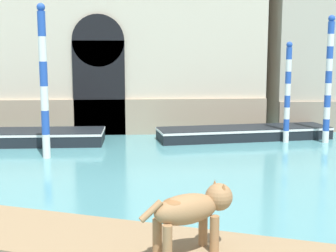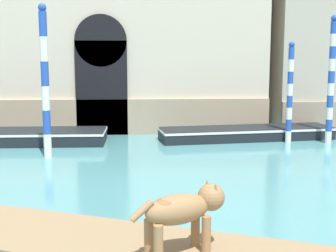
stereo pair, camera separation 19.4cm
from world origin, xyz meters
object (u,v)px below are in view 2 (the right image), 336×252
object	(u,v)px
boat_moored_near_palazzo	(32,136)
dog_on_deck	(184,209)
mooring_pole_1	(290,92)
mooring_pole_0	(45,82)
boat_moored_far	(246,133)
boat_foreground	(53,250)
mooring_pole_4	(331,80)

from	to	relation	value
boat_moored_near_palazzo	dog_on_deck	bearing A→B (deg)	-67.38
boat_moored_near_palazzo	mooring_pole_1	xyz separation A→B (m)	(8.98, -0.41, 1.53)
mooring_pole_0	boat_moored_near_palazzo	bearing A→B (deg)	112.97
boat_moored_far	boat_foreground	bearing A→B (deg)	-123.86
dog_on_deck	mooring_pole_4	xyz separation A→B (m)	(6.05, 10.16, 1.06)
boat_moored_far	mooring_pole_1	xyz separation A→B (m)	(1.32, -0.77, 1.54)
boat_moored_far	mooring_pole_4	distance (m)	3.48
dog_on_deck	mooring_pole_4	distance (m)	11.87
boat_moored_far	mooring_pole_4	size ratio (longest dim) A/B	1.48
dog_on_deck	boat_moored_near_palazzo	size ratio (longest dim) A/B	0.24
boat_foreground	mooring_pole_4	distance (m)	12.36
boat_moored_far	mooring_pole_0	xyz separation A→B (m)	(-6.67, -2.70, 2.05)
boat_moored_far	mooring_pole_0	world-z (taller)	mooring_pole_0
boat_foreground	mooring_pole_1	distance (m)	11.58
dog_on_deck	boat_moored_near_palazzo	world-z (taller)	dog_on_deck
boat_moored_near_palazzo	mooring_pole_0	bearing A→B (deg)	-66.33
dog_on_deck	boat_moored_far	size ratio (longest dim) A/B	0.19
mooring_pole_1	boat_foreground	bearing A→B (deg)	-124.30
boat_foreground	mooring_pole_0	bearing A→B (deg)	123.65
boat_moored_far	mooring_pole_0	bearing A→B (deg)	-165.14
boat_moored_far	mooring_pole_0	size ratio (longest dim) A/B	1.43
dog_on_deck	mooring_pole_4	size ratio (longest dim) A/B	0.28
boat_moored_near_palazzo	mooring_pole_4	xyz separation A→B (m)	(10.37, -0.56, 1.97)
boat_moored_far	mooring_pole_1	distance (m)	2.17
boat_foreground	dog_on_deck	world-z (taller)	dog_on_deck
dog_on_deck	boat_moored_far	distance (m)	11.61
boat_foreground	mooring_pole_0	xyz separation A→B (m)	(-1.52, 7.56, 1.98)
mooring_pole_0	mooring_pole_4	world-z (taller)	mooring_pole_0
boat_foreground	mooring_pole_4	size ratio (longest dim) A/B	1.82
mooring_pole_4	mooring_pole_1	bearing A→B (deg)	173.80
boat_foreground	dog_on_deck	xyz separation A→B (m)	(1.80, -0.82, 0.85)
dog_on_deck	mooring_pole_1	world-z (taller)	mooring_pole_1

